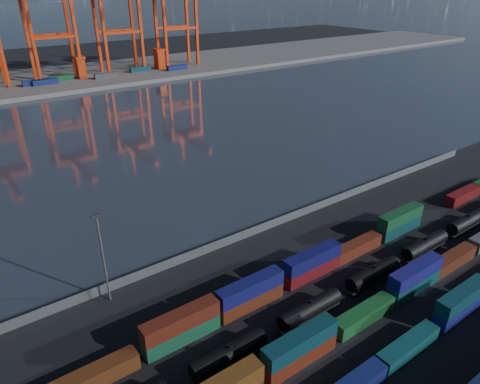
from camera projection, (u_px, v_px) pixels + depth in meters
ground at (348, 314)px, 69.27m from camera, size 700.00×700.00×0.00m
harbor_water at (112, 138)px, 145.52m from camera, size 700.00×700.00×0.00m
far_quay at (38, 81)px, 221.34m from camera, size 700.00×70.00×2.00m
container_row_mid at (412, 283)px, 73.38m from camera, size 128.64×2.49×5.30m
container_row_north at (293, 275)px, 75.00m from camera, size 140.52×2.48×5.29m
tanker_string at (373, 274)px, 75.60m from camera, size 136.22×2.63×3.76m
waterfront_fence at (246, 234)px, 89.15m from camera, size 160.12×0.12×2.20m
yard_light_mast at (102, 254)px, 68.33m from camera, size 1.60×0.40×16.60m
gantry_cranes at (7, 7)px, 196.46m from camera, size 198.30×44.73×60.58m
quay_containers at (19, 85)px, 204.01m from camera, size 172.58×10.99×2.60m
straddle_carriers at (34, 72)px, 209.72m from camera, size 140.00×7.00×11.10m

